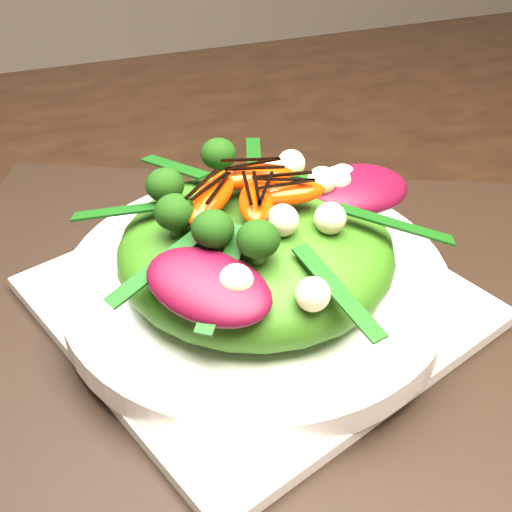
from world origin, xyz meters
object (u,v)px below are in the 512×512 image
object	(u,v)px
lettuce_mound	(256,250)
orange_segment	(233,185)
placemat	(256,307)
plate_base	(256,300)
salad_bowl	(256,284)

from	to	relation	value
lettuce_mound	orange_segment	size ratio (longest dim) A/B	3.42
placemat	plate_base	xyz separation A→B (m)	(0.00, 0.00, 0.01)
lettuce_mound	orange_segment	bearing A→B (deg)	106.81
plate_base	lettuce_mound	world-z (taller)	lettuce_mound
plate_base	salad_bowl	world-z (taller)	salad_bowl
lettuce_mound	orange_segment	distance (m)	0.05
plate_base	orange_segment	distance (m)	0.09
salad_bowl	lettuce_mound	xyz separation A→B (m)	(0.00, 0.00, 0.03)
salad_bowl	lettuce_mound	distance (m)	0.03
plate_base	lettuce_mound	size ratio (longest dim) A/B	1.38
salad_bowl	orange_segment	xyz separation A→B (m)	(-0.01, 0.03, 0.07)
plate_base	salad_bowl	bearing A→B (deg)	-90.00
plate_base	placemat	bearing A→B (deg)	-90.00
placemat	orange_segment	xyz separation A→B (m)	(-0.01, 0.03, 0.09)
placemat	salad_bowl	distance (m)	0.02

